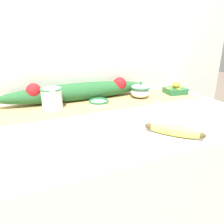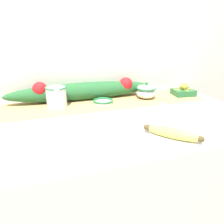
# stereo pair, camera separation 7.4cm
# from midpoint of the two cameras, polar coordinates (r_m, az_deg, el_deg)

# --- Properties ---
(countertop) EXTENTS (1.45, 0.74, 0.90)m
(countertop) POSITION_cam_midpoint_polar(r_m,az_deg,el_deg) (1.20, -1.44, -22.22)
(countertop) COLOR silver
(countertop) RESTS_ON ground_plane
(back_wall) EXTENTS (2.25, 0.04, 2.40)m
(back_wall) POSITION_cam_midpoint_polar(r_m,az_deg,el_deg) (1.27, -7.15, 17.27)
(back_wall) COLOR silver
(back_wall) RESTS_ON ground_plane
(table_runner) EXTENTS (1.33, 0.27, 0.00)m
(table_runner) POSITION_cam_midpoint_polar(r_m,az_deg,el_deg) (1.17, -4.87, 2.00)
(table_runner) COLOR tan
(table_runner) RESTS_ON countertop
(cream_pitcher) EXTENTS (0.11, 0.13, 0.11)m
(cream_pitcher) POSITION_cam_midpoint_polar(r_m,az_deg,el_deg) (1.13, -12.52, 4.05)
(cream_pitcher) COLOR white
(cream_pitcher) RESTS_ON countertop
(sugar_bowl) EXTENTS (0.11, 0.11, 0.10)m
(sugar_bowl) POSITION_cam_midpoint_polar(r_m,az_deg,el_deg) (1.28, 10.58, 5.32)
(sugar_bowl) COLOR white
(sugar_bowl) RESTS_ON countertop
(small_dish) EXTENTS (0.11, 0.11, 0.02)m
(small_dish) POSITION_cam_midpoint_polar(r_m,az_deg,el_deg) (1.17, -0.54, 2.76)
(small_dish) COLOR white
(small_dish) RESTS_ON countertop
(banana) EXTENTS (0.17, 0.18, 0.04)m
(banana) POSITION_cam_midpoint_polar(r_m,az_deg,el_deg) (0.83, 17.92, -5.25)
(banana) COLOR #CCD156
(banana) RESTS_ON countertop
(spoon) EXTENTS (0.18, 0.10, 0.01)m
(spoon) POSITION_cam_midpoint_polar(r_m,az_deg,el_deg) (1.18, 14.51, 1.74)
(spoon) COLOR silver
(spoon) RESTS_ON countertop
(gift_box) EXTENTS (0.13, 0.12, 0.08)m
(gift_box) POSITION_cam_midpoint_polar(r_m,az_deg,el_deg) (1.41, 19.57, 5.16)
(gift_box) COLOR #236638
(gift_box) RESTS_ON countertop
(poinsettia_garland) EXTENTS (0.83, 0.11, 0.12)m
(poinsettia_garland) POSITION_cam_midpoint_polar(r_m,az_deg,el_deg) (1.23, -5.77, 5.55)
(poinsettia_garland) COLOR #235B2D
(poinsettia_garland) RESTS_ON countertop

